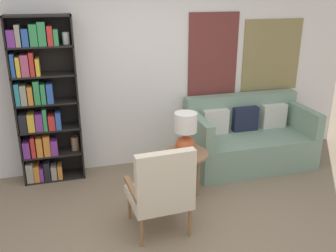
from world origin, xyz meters
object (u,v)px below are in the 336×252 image
couch (248,139)px  table_lamp (185,133)px  side_table (185,157)px  bookshelf (41,104)px  armchair (162,188)px

couch → table_lamp: (-1.13, -0.63, 0.46)m
couch → side_table: couch is taller
couch → side_table: (-1.12, -0.60, 0.14)m
bookshelf → table_lamp: bookshelf is taller
side_table → table_lamp: bearing=-113.9°
bookshelf → couch: bookshelf is taller
bookshelf → armchair: bearing=-54.2°
bookshelf → couch: bearing=-5.6°
armchair → table_lamp: 0.84m
couch → bookshelf: bearing=174.4°
bookshelf → side_table: size_ratio=3.77×
armchair → table_lamp: bearing=55.3°
side_table → table_lamp: (-0.01, -0.03, 0.32)m
couch → side_table: size_ratio=3.05×
armchair → couch: 2.04m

